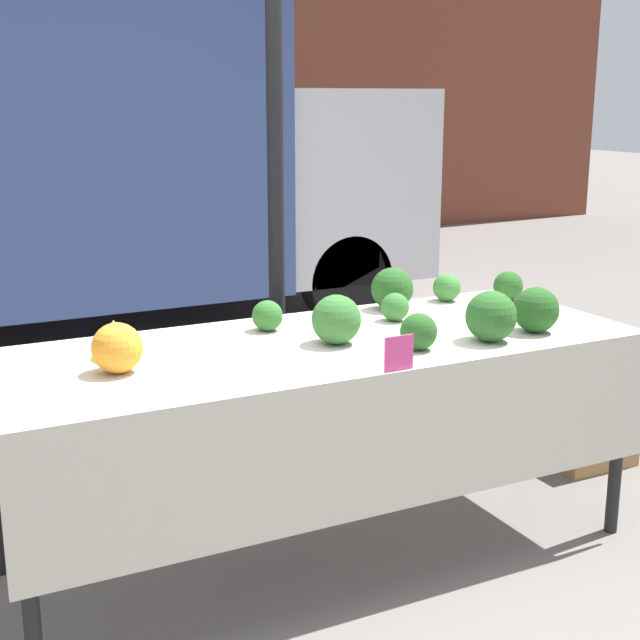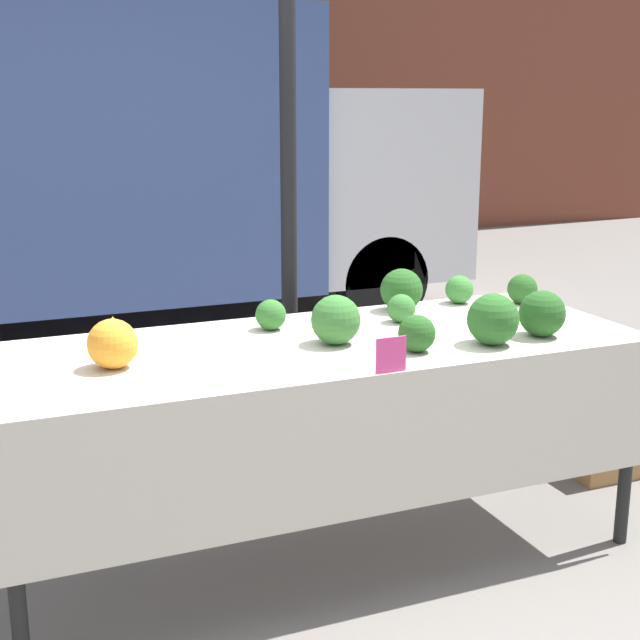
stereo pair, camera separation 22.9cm
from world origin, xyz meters
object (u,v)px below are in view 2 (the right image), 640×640
Objects in this scene: price_sign at (391,355)px; produce_crate at (607,443)px; orange_cauliflower at (112,344)px; parked_truck at (124,161)px.

produce_crate is (1.43, 0.61, -0.75)m from price_sign.
price_sign is at bearing -25.32° from orange_cauliflower.
produce_crate is at bearing -67.93° from parked_truck.
parked_truck reaches higher than orange_cauliflower.
price_sign is at bearing -89.39° from parked_truck.
price_sign is at bearing -156.88° from produce_crate.
price_sign is (0.05, -4.26, -0.34)m from parked_truck.
price_sign is 0.30× the size of produce_crate.
orange_cauliflower is at bearing -101.11° from parked_truck.
orange_cauliflower reaches higher than price_sign.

